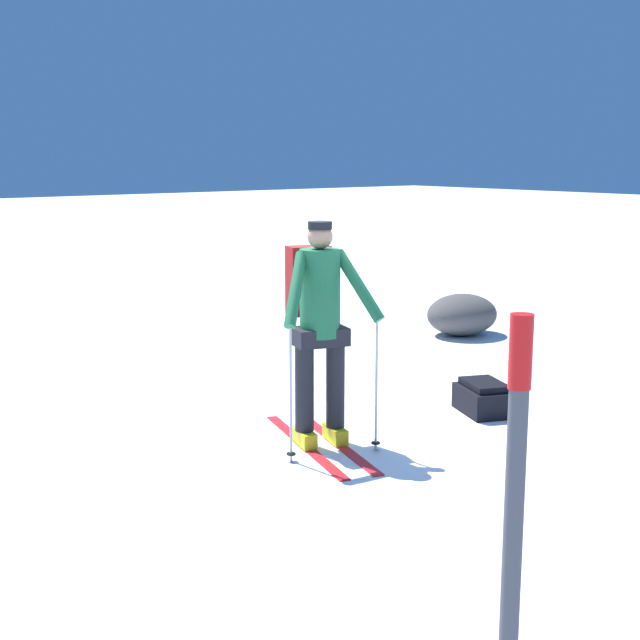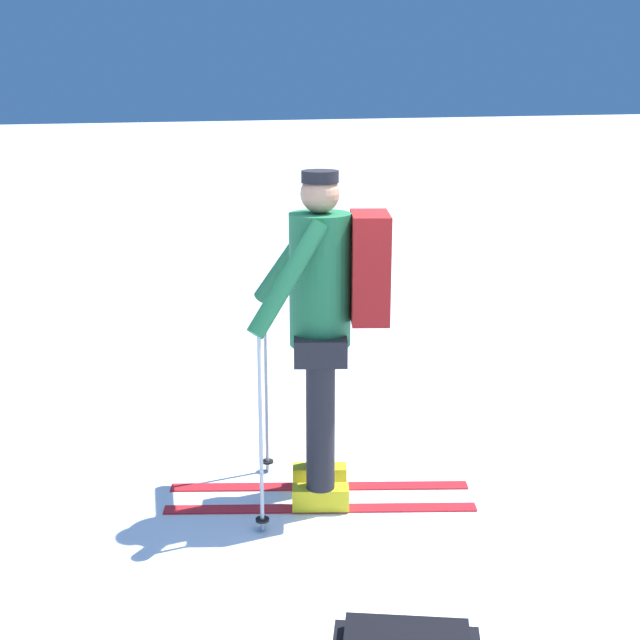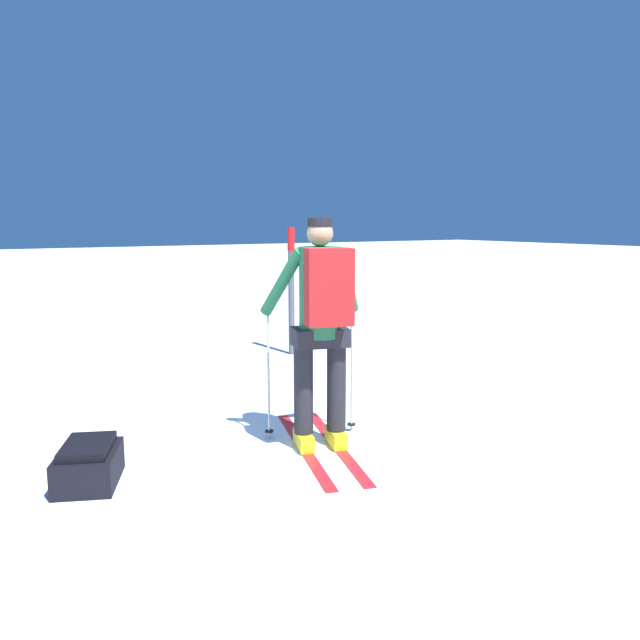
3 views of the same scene
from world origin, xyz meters
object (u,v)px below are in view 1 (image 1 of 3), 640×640
(dropped_backpack, at_px, (484,398))
(rock_boulder, at_px, (462,315))
(skier, at_px, (318,317))
(trail_marker, at_px, (515,485))

(dropped_backpack, bearing_deg, rock_boulder, -134.09)
(skier, xyz_separation_m, dropped_backpack, (-1.68, 0.26, -0.90))
(trail_marker, bearing_deg, skier, -115.16)
(dropped_backpack, relative_size, trail_marker, 0.39)
(dropped_backpack, bearing_deg, skier, -8.87)
(skier, height_order, rock_boulder, skier)
(skier, xyz_separation_m, rock_boulder, (-4.11, -2.25, -0.77))
(dropped_backpack, distance_m, trail_marker, 4.41)
(trail_marker, distance_m, rock_boulder, 7.85)
(skier, bearing_deg, dropped_backpack, 171.13)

